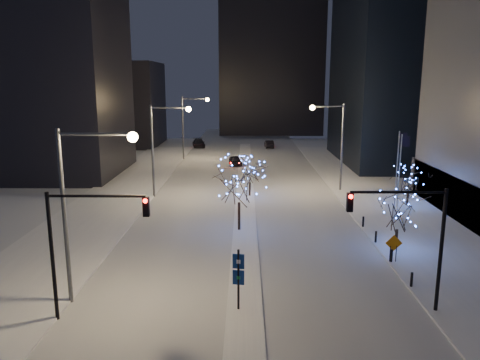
{
  "coord_description": "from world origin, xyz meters",
  "views": [
    {
      "loc": [
        0.01,
        -22.77,
        12.49
      ],
      "look_at": [
        -0.39,
        12.45,
        5.0
      ],
      "focal_mm": 35.0,
      "sensor_mm": 36.0,
      "label": 1
    }
  ],
  "objects_px": {
    "holiday_tree_plaza_far": "(409,180)",
    "holiday_tree_median_far": "(250,170)",
    "holiday_tree_plaza_near": "(398,212)",
    "car_mid": "(269,144)",
    "street_lamp_w_mid": "(162,138)",
    "street_lamp_east": "(334,135)",
    "construction_sign": "(394,246)",
    "street_lamp_w_near": "(82,193)",
    "car_near": "(235,161)",
    "car_far": "(199,143)",
    "holiday_tree_median_near": "(239,181)",
    "traffic_signal_east": "(413,230)",
    "street_lamp_w_far": "(189,119)",
    "wayfinding_sign": "(238,274)",
    "traffic_signal_west": "(81,235)"
  },
  "relations": [
    {
      "from": "street_lamp_w_near",
      "to": "street_lamp_w_mid",
      "type": "distance_m",
      "value": 25.0
    },
    {
      "from": "street_lamp_w_far",
      "to": "car_far",
      "type": "bearing_deg",
      "value": 89.98
    },
    {
      "from": "holiday_tree_plaza_far",
      "to": "traffic_signal_east",
      "type": "bearing_deg",
      "value": -108.65
    },
    {
      "from": "car_far",
      "to": "construction_sign",
      "type": "relative_size",
      "value": 2.72
    },
    {
      "from": "street_lamp_w_mid",
      "to": "traffic_signal_east",
      "type": "bearing_deg",
      "value": -55.49
    },
    {
      "from": "street_lamp_w_near",
      "to": "holiday_tree_median_far",
      "type": "relative_size",
      "value": 2.24
    },
    {
      "from": "street_lamp_w_near",
      "to": "street_lamp_east",
      "type": "height_order",
      "value": "same"
    },
    {
      "from": "street_lamp_w_far",
      "to": "holiday_tree_plaza_near",
      "type": "height_order",
      "value": "street_lamp_w_far"
    },
    {
      "from": "traffic_signal_east",
      "to": "street_lamp_w_mid",
      "type": "bearing_deg",
      "value": 124.51
    },
    {
      "from": "wayfinding_sign",
      "to": "construction_sign",
      "type": "xyz_separation_m",
      "value": [
        10.64,
        7.02,
        -0.89
      ]
    },
    {
      "from": "car_near",
      "to": "construction_sign",
      "type": "xyz_separation_m",
      "value": [
        11.8,
        -38.6,
        0.62
      ]
    },
    {
      "from": "street_lamp_w_near",
      "to": "traffic_signal_east",
      "type": "height_order",
      "value": "street_lamp_w_near"
    },
    {
      "from": "street_lamp_w_mid",
      "to": "holiday_tree_plaza_near",
      "type": "xyz_separation_m",
      "value": [
        20.3,
        -16.27,
        -3.54
      ]
    },
    {
      "from": "street_lamp_w_near",
      "to": "holiday_tree_median_near",
      "type": "bearing_deg",
      "value": 57.2
    },
    {
      "from": "holiday_tree_median_near",
      "to": "construction_sign",
      "type": "distance_m",
      "value": 13.25
    },
    {
      "from": "car_near",
      "to": "holiday_tree_plaza_near",
      "type": "height_order",
      "value": "holiday_tree_plaza_near"
    },
    {
      "from": "wayfinding_sign",
      "to": "car_near",
      "type": "bearing_deg",
      "value": 101.57
    },
    {
      "from": "street_lamp_w_far",
      "to": "car_near",
      "type": "xyz_separation_m",
      "value": [
        7.44,
        -5.38,
        -5.8
      ]
    },
    {
      "from": "wayfinding_sign",
      "to": "holiday_tree_median_near",
      "type": "bearing_deg",
      "value": 100.75
    },
    {
      "from": "street_lamp_east",
      "to": "car_far",
      "type": "distance_m",
      "value": 41.36
    },
    {
      "from": "holiday_tree_plaza_near",
      "to": "car_mid",
      "type": "bearing_deg",
      "value": 97.08
    },
    {
      "from": "street_lamp_w_near",
      "to": "traffic_signal_east",
      "type": "relative_size",
      "value": 1.43
    },
    {
      "from": "street_lamp_w_mid",
      "to": "traffic_signal_west",
      "type": "height_order",
      "value": "street_lamp_w_mid"
    },
    {
      "from": "traffic_signal_west",
      "to": "holiday_tree_plaza_near",
      "type": "height_order",
      "value": "traffic_signal_west"
    },
    {
      "from": "construction_sign",
      "to": "holiday_tree_plaza_near",
      "type": "bearing_deg",
      "value": 68.35
    },
    {
      "from": "holiday_tree_plaza_near",
      "to": "holiday_tree_plaza_far",
      "type": "xyz_separation_m",
      "value": [
        5.17,
        12.75,
        -0.26
      ]
    },
    {
      "from": "holiday_tree_median_near",
      "to": "holiday_tree_median_far",
      "type": "bearing_deg",
      "value": 85.23
    },
    {
      "from": "holiday_tree_median_far",
      "to": "holiday_tree_plaza_far",
      "type": "relative_size",
      "value": 1.11
    },
    {
      "from": "wayfinding_sign",
      "to": "car_far",
      "type": "bearing_deg",
      "value": 107.61
    },
    {
      "from": "street_lamp_east",
      "to": "construction_sign",
      "type": "relative_size",
      "value": 5.14
    },
    {
      "from": "holiday_tree_plaza_far",
      "to": "holiday_tree_median_far",
      "type": "bearing_deg",
      "value": 167.33
    },
    {
      "from": "street_lamp_w_far",
      "to": "car_mid",
      "type": "xyz_separation_m",
      "value": [
        13.48,
        13.65,
        -5.79
      ]
    },
    {
      "from": "holiday_tree_plaza_far",
      "to": "street_lamp_w_far",
      "type": "bearing_deg",
      "value": 131.76
    },
    {
      "from": "wayfinding_sign",
      "to": "car_mid",
      "type": "bearing_deg",
      "value": 95.8
    },
    {
      "from": "wayfinding_sign",
      "to": "street_lamp_w_near",
      "type": "bearing_deg",
      "value": -176.52
    },
    {
      "from": "street_lamp_w_far",
      "to": "car_near",
      "type": "bearing_deg",
      "value": -35.87
    },
    {
      "from": "car_mid",
      "to": "holiday_tree_median_near",
      "type": "bearing_deg",
      "value": 80.91
    },
    {
      "from": "street_lamp_w_far",
      "to": "wayfinding_sign",
      "type": "relative_size",
      "value": 2.77
    },
    {
      "from": "street_lamp_w_mid",
      "to": "street_lamp_east",
      "type": "height_order",
      "value": "same"
    },
    {
      "from": "traffic_signal_west",
      "to": "street_lamp_w_mid",
      "type": "bearing_deg",
      "value": 91.06
    },
    {
      "from": "car_far",
      "to": "holiday_tree_median_near",
      "type": "relative_size",
      "value": 0.84
    },
    {
      "from": "street_lamp_w_mid",
      "to": "holiday_tree_plaza_far",
      "type": "distance_m",
      "value": 25.99
    },
    {
      "from": "street_lamp_w_near",
      "to": "car_near",
      "type": "relative_size",
      "value": 2.44
    },
    {
      "from": "car_near",
      "to": "holiday_tree_median_far",
      "type": "xyz_separation_m",
      "value": [
        2.0,
        -19.54,
        2.31
      ]
    },
    {
      "from": "traffic_signal_west",
      "to": "holiday_tree_plaza_near",
      "type": "distance_m",
      "value": 22.6
    },
    {
      "from": "holiday_tree_plaza_near",
      "to": "car_far",
      "type": "bearing_deg",
      "value": 110.07
    },
    {
      "from": "street_lamp_w_mid",
      "to": "holiday_tree_plaza_near",
      "type": "distance_m",
      "value": 26.26
    },
    {
      "from": "street_lamp_w_near",
      "to": "car_far",
      "type": "relative_size",
      "value": 1.89
    },
    {
      "from": "street_lamp_w_near",
      "to": "car_near",
      "type": "height_order",
      "value": "street_lamp_w_near"
    },
    {
      "from": "car_near",
      "to": "car_mid",
      "type": "bearing_deg",
      "value": 62.97
    }
  ]
}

